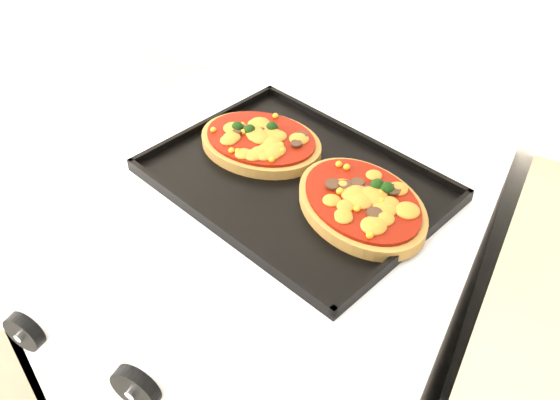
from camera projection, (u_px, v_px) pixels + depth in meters
The scene contains 7 objects.
stove at pixel (274, 370), 1.23m from camera, with size 0.60×0.60×0.91m, color white.
control_panel at pixel (153, 378), 0.76m from camera, with size 0.60×0.02×0.09m, color white.
knob_left at pixel (25, 332), 0.81m from camera, with size 0.06×0.06×0.02m, color black.
knob_center at pixel (136, 388), 0.75m from camera, with size 0.06×0.06×0.02m, color black.
baking_tray at pixel (295, 180), 0.94m from camera, with size 0.42×0.31×0.02m, color black.
pizza_left at pixel (261, 141), 1.00m from camera, with size 0.20×0.15×0.03m, color olive, non-canonical shape.
pizza_right at pixel (362, 203), 0.88m from camera, with size 0.22×0.16×0.03m, color olive, non-canonical shape.
Camera 1 is at (0.31, 1.08, 1.52)m, focal length 40.00 mm.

